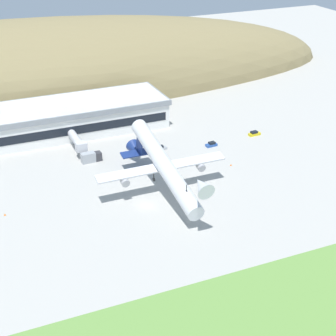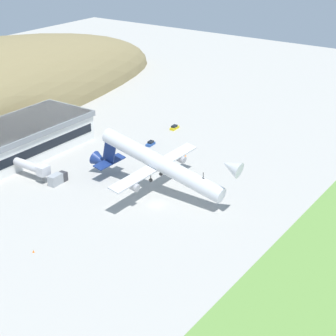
% 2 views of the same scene
% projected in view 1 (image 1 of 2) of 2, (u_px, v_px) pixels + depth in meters
% --- Properties ---
extents(ground_plane, '(439.88, 439.88, 0.00)m').
position_uv_depth(ground_plane, '(146.00, 206.00, 152.77)').
color(ground_plane, '#ADAAA3').
extents(grass_strip_foreground, '(395.90, 27.60, 0.08)m').
position_uv_depth(grass_strip_foreground, '(236.00, 320.00, 112.42)').
color(grass_strip_foreground, '#669342').
rests_on(grass_strip_foreground, ground_plane).
extents(terminal_building, '(76.79, 22.79, 10.54)m').
position_uv_depth(terminal_building, '(58.00, 117.00, 194.89)').
color(terminal_building, white).
rests_on(terminal_building, ground_plane).
extents(jetway_0, '(3.38, 13.47, 5.43)m').
position_uv_depth(jetway_0, '(77.00, 141.00, 181.44)').
color(jetway_0, silver).
rests_on(jetway_0, ground_plane).
extents(cargo_airplane, '(38.19, 51.46, 15.47)m').
position_uv_depth(cargo_airplane, '(163.00, 165.00, 154.80)').
color(cargo_airplane, silver).
extents(service_car_0, '(4.35, 2.01, 1.56)m').
position_uv_depth(service_car_0, '(254.00, 134.00, 195.64)').
color(service_car_0, gold).
rests_on(service_car_0, ground_plane).
extents(service_car_1, '(4.00, 2.11, 1.51)m').
position_uv_depth(service_car_1, '(211.00, 144.00, 187.45)').
color(service_car_1, '#264C99').
rests_on(service_car_1, ground_plane).
extents(service_car_2, '(4.58, 1.65, 1.44)m').
position_uv_depth(service_car_2, '(160.00, 148.00, 184.96)').
color(service_car_2, '#999EA3').
rests_on(service_car_2, ground_plane).
extents(fuel_truck, '(6.61, 2.75, 3.15)m').
position_uv_depth(fuel_truck, '(91.00, 157.00, 176.59)').
color(fuel_truck, '#333338').
rests_on(fuel_truck, ground_plane).
extents(traffic_cone_0, '(0.52, 0.52, 0.58)m').
position_uv_depth(traffic_cone_0, '(5.00, 214.00, 148.15)').
color(traffic_cone_0, orange).
rests_on(traffic_cone_0, ground_plane).
extents(traffic_cone_1, '(0.52, 0.52, 0.58)m').
position_uv_depth(traffic_cone_1, '(231.00, 165.00, 174.59)').
color(traffic_cone_1, orange).
rests_on(traffic_cone_1, ground_plane).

